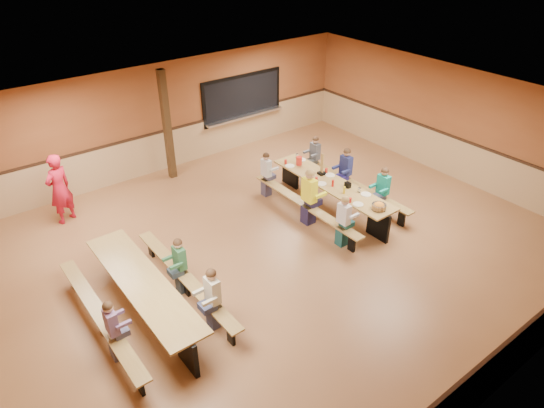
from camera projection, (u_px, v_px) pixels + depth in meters
ground at (275, 248)px, 10.65m from camera, size 12.00×12.00×0.00m
room_envelope at (275, 222)px, 10.29m from camera, size 12.04×10.04×3.02m
kitchen_pass_through at (243, 99)px, 14.60m from camera, size 2.78×0.28×1.38m
structural_post at (167, 126)px, 12.75m from camera, size 0.18×0.18×3.00m
cafeteria_table_main at (331, 190)px, 11.78m from camera, size 1.91×3.70×0.74m
cafeteria_table_second at (144, 291)px, 8.67m from camera, size 1.91×3.70×0.74m
seated_child_white_left at (343, 221)px, 10.46m from camera, size 0.37×0.30×1.21m
seated_adult_yellow at (309, 197)px, 11.18m from camera, size 0.45×0.37×1.38m
seated_child_grey_left at (266, 175)px, 12.35m from camera, size 0.35×0.29×1.18m
seated_child_teal_right at (382, 191)px, 11.55m from camera, size 0.38×0.31×1.23m
seated_child_navy_right at (345, 172)px, 12.39m from camera, size 0.40×0.33×1.27m
seated_child_char_right at (315, 157)px, 13.20m from camera, size 0.36×0.29×1.19m
seated_child_purple_sec at (113, 331)px, 7.76m from camera, size 0.35×0.29×1.17m
seated_child_green_sec at (180, 266)px, 9.16m from camera, size 0.36×0.29×1.19m
seated_child_tan_sec at (213, 299)px, 8.35m from camera, size 0.38×0.31×1.24m
standing_woman at (59, 189)px, 11.16m from camera, size 0.74×0.64×1.73m
punch_pitcher at (299, 161)px, 12.44m from camera, size 0.16×0.16×0.22m
chip_bowl at (379, 206)px, 10.60m from camera, size 0.32×0.32×0.15m
napkin_dispenser at (348, 185)px, 11.44m from camera, size 0.10×0.14×0.13m
condiment_mustard at (344, 190)px, 11.19m from camera, size 0.06×0.06×0.17m
condiment_ketchup at (333, 183)px, 11.47m from camera, size 0.06×0.06×0.17m
table_paddle at (322, 169)px, 11.97m from camera, size 0.16×0.16×0.56m
place_settings at (332, 181)px, 11.64m from camera, size 0.65×3.30×0.11m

